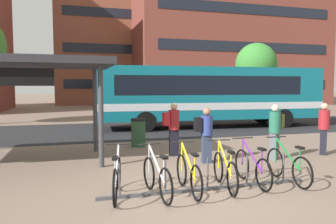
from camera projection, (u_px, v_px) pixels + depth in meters
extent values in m
plane|color=#7A6656|center=(191.00, 192.00, 6.83)|extent=(200.00, 200.00, 0.00)
cube|color=#232326|center=(121.00, 130.00, 16.61)|extent=(80.00, 7.20, 0.01)
cube|color=#0F6070|center=(210.00, 93.00, 17.80)|extent=(12.13, 3.23, 2.70)
cube|color=silver|center=(210.00, 105.00, 17.85)|extent=(12.15, 3.25, 0.36)
cube|color=black|center=(300.00, 73.00, 18.92)|extent=(1.13, 2.35, 0.40)
cube|color=black|center=(308.00, 88.00, 19.11)|extent=(0.21, 2.19, 1.40)
cube|color=black|center=(198.00, 86.00, 18.92)|extent=(9.83, 0.62, 0.97)
cube|color=black|center=(213.00, 85.00, 16.50)|extent=(9.83, 0.62, 0.97)
cylinder|color=black|center=(262.00, 115.00, 19.85)|extent=(1.02, 0.36, 1.00)
cylinder|color=black|center=(283.00, 118.00, 17.61)|extent=(1.02, 0.36, 1.00)
cylinder|color=black|center=(139.00, 117.00, 18.21)|extent=(1.02, 0.36, 1.00)
cylinder|color=black|center=(146.00, 122.00, 15.96)|extent=(1.02, 0.36, 1.00)
cube|color=#47474C|center=(207.00, 189.00, 6.99)|extent=(4.66, 0.11, 0.06)
cylinder|color=#47474C|center=(119.00, 181.00, 6.44)|extent=(0.04, 0.04, 0.70)
cylinder|color=#47474C|center=(165.00, 177.00, 6.70)|extent=(0.04, 0.04, 0.70)
cylinder|color=#47474C|center=(208.00, 174.00, 6.97)|extent=(0.04, 0.04, 0.70)
cylinder|color=#47474C|center=(247.00, 171.00, 7.23)|extent=(0.04, 0.04, 0.70)
cylinder|color=#47474C|center=(283.00, 168.00, 7.49)|extent=(0.04, 0.04, 0.70)
torus|color=black|center=(119.00, 173.00, 7.01)|extent=(0.18, 0.70, 0.70)
torus|color=black|center=(115.00, 188.00, 5.99)|extent=(0.18, 0.70, 0.70)
cube|color=#B7BABF|center=(117.00, 164.00, 6.50)|extent=(0.22, 0.91, 0.58)
cylinder|color=#B7BABF|center=(115.00, 172.00, 6.07)|extent=(0.04, 0.04, 0.55)
cube|color=black|center=(115.00, 158.00, 6.05)|extent=(0.14, 0.24, 0.05)
cylinder|color=#B7BABF|center=(119.00, 159.00, 6.96)|extent=(0.04, 0.04, 0.65)
cylinder|color=black|center=(118.00, 144.00, 6.94)|extent=(0.52, 0.13, 0.03)
torus|color=black|center=(149.00, 173.00, 7.03)|extent=(0.11, 0.71, 0.70)
torus|color=black|center=(166.00, 186.00, 6.08)|extent=(0.11, 0.71, 0.70)
cube|color=#B7BABF|center=(156.00, 164.00, 6.55)|extent=(0.11, 0.92, 0.58)
cylinder|color=#B7BABF|center=(164.00, 171.00, 6.15)|extent=(0.03, 0.03, 0.55)
cube|color=black|center=(164.00, 157.00, 6.13)|extent=(0.12, 0.23, 0.05)
cylinder|color=#B7BABF|center=(149.00, 159.00, 6.99)|extent=(0.03, 0.03, 0.65)
cylinder|color=black|center=(149.00, 144.00, 6.96)|extent=(0.52, 0.07, 0.03)
torus|color=black|center=(182.00, 170.00, 7.29)|extent=(0.07, 0.71, 0.70)
torus|color=black|center=(196.00, 183.00, 6.30)|extent=(0.07, 0.71, 0.70)
cube|color=yellow|center=(188.00, 161.00, 6.79)|extent=(0.07, 0.92, 0.58)
cylinder|color=yellow|center=(195.00, 168.00, 6.38)|extent=(0.03, 0.03, 0.55)
cube|color=black|center=(195.00, 155.00, 6.36)|extent=(0.11, 0.22, 0.05)
cylinder|color=yellow|center=(182.00, 156.00, 7.25)|extent=(0.03, 0.03, 0.65)
cylinder|color=black|center=(182.00, 142.00, 7.22)|extent=(0.52, 0.05, 0.03)
torus|color=black|center=(218.00, 167.00, 7.56)|extent=(0.15, 0.70, 0.70)
torus|color=black|center=(232.00, 179.00, 6.55)|extent=(0.15, 0.70, 0.70)
cube|color=yellow|center=(225.00, 158.00, 7.05)|extent=(0.17, 0.91, 0.58)
cylinder|color=yellow|center=(231.00, 165.00, 6.63)|extent=(0.03, 0.03, 0.55)
cube|color=black|center=(231.00, 152.00, 6.61)|extent=(0.13, 0.23, 0.05)
cylinder|color=yellow|center=(219.00, 154.00, 7.52)|extent=(0.04, 0.04, 0.65)
cylinder|color=black|center=(219.00, 140.00, 7.50)|extent=(0.52, 0.11, 0.03)
torus|color=black|center=(242.00, 164.00, 7.85)|extent=(0.08, 0.71, 0.70)
torus|color=black|center=(264.00, 175.00, 6.86)|extent=(0.08, 0.71, 0.70)
cube|color=#702893|center=(252.00, 155.00, 7.36)|extent=(0.08, 0.92, 0.58)
cylinder|color=#702893|center=(262.00, 162.00, 6.94)|extent=(0.03, 0.03, 0.55)
cube|color=black|center=(262.00, 149.00, 6.92)|extent=(0.11, 0.22, 0.05)
cylinder|color=#702893|center=(243.00, 151.00, 7.81)|extent=(0.03, 0.03, 0.65)
cylinder|color=black|center=(243.00, 138.00, 7.79)|extent=(0.52, 0.05, 0.03)
torus|color=black|center=(275.00, 162.00, 8.02)|extent=(0.06, 0.70, 0.70)
torus|color=black|center=(302.00, 173.00, 7.04)|extent=(0.06, 0.70, 0.70)
cube|color=#1E7F38|center=(288.00, 154.00, 7.53)|extent=(0.05, 0.92, 0.58)
cylinder|color=#1E7F38|center=(300.00, 160.00, 7.12)|extent=(0.03, 0.03, 0.55)
cube|color=black|center=(300.00, 148.00, 7.10)|extent=(0.11, 0.22, 0.05)
cylinder|color=#1E7F38|center=(276.00, 150.00, 7.98)|extent=(0.03, 0.03, 0.65)
cylinder|color=black|center=(276.00, 137.00, 7.96)|extent=(0.52, 0.04, 0.03)
cylinder|color=#38383D|center=(101.00, 116.00, 8.90)|extent=(0.14, 0.14, 2.78)
cylinder|color=#38383D|center=(95.00, 110.00, 11.09)|extent=(0.14, 0.14, 2.78)
cube|color=black|center=(174.00, 143.00, 10.46)|extent=(0.27, 0.21, 0.84)
cylinder|color=maroon|center=(174.00, 120.00, 10.40)|extent=(0.35, 0.35, 0.62)
sphere|color=tan|center=(174.00, 106.00, 10.37)|extent=(0.22, 0.22, 0.22)
cube|color=#B21E23|center=(166.00, 119.00, 10.32)|extent=(0.19, 0.29, 0.40)
cube|color=#565660|center=(274.00, 146.00, 9.90)|extent=(0.32, 0.30, 0.81)
cylinder|color=#23664C|center=(275.00, 122.00, 9.85)|extent=(0.46, 0.46, 0.64)
sphere|color=beige|center=(275.00, 108.00, 9.81)|extent=(0.22, 0.22, 0.22)
cube|color=#56602D|center=(279.00, 121.00, 10.03)|extent=(0.29, 0.33, 0.40)
cube|color=#2D3851|center=(207.00, 149.00, 9.47)|extent=(0.28, 0.23, 0.80)
cylinder|color=navy|center=(207.00, 125.00, 9.42)|extent=(0.37, 0.37, 0.57)
sphere|color=#936B4C|center=(207.00, 112.00, 9.39)|extent=(0.22, 0.22, 0.22)
cube|color=black|center=(198.00, 124.00, 9.37)|extent=(0.21, 0.30, 0.40)
cube|color=black|center=(323.00, 142.00, 10.62)|extent=(0.32, 0.33, 0.82)
cylinder|color=maroon|center=(324.00, 120.00, 10.57)|extent=(0.48, 0.48, 0.63)
sphere|color=tan|center=(325.00, 106.00, 10.53)|extent=(0.22, 0.22, 0.22)
cube|color=maroon|center=(324.00, 118.00, 10.80)|extent=(0.33, 0.32, 0.40)
cylinder|color=#284C2D|center=(138.00, 134.00, 12.06)|extent=(0.52, 0.52, 0.95)
cylinder|color=black|center=(138.00, 120.00, 12.02)|extent=(0.55, 0.55, 0.08)
cylinder|color=brown|center=(255.00, 97.00, 27.75)|extent=(0.32, 0.32, 2.56)
ellipsoid|color=#388433|center=(256.00, 64.00, 27.54)|extent=(3.43, 3.43, 3.53)
cube|color=brown|center=(225.00, 6.00, 41.31)|extent=(23.26, 11.76, 24.50)
cube|color=black|center=(248.00, 84.00, 36.40)|extent=(20.47, 0.06, 1.10)
cube|color=black|center=(248.00, 47.00, 36.09)|extent=(20.47, 0.06, 1.10)
cube|color=black|center=(249.00, 9.00, 35.77)|extent=(20.47, 0.06, 1.10)
cube|color=brown|center=(120.00, 41.00, 44.68)|extent=(16.62, 10.61, 16.76)
cube|color=black|center=(127.00, 84.00, 40.02)|extent=(14.62, 0.06, 1.10)
cube|color=black|center=(126.00, 49.00, 39.70)|extent=(14.62, 0.06, 1.10)
cube|color=black|center=(126.00, 14.00, 39.38)|extent=(14.62, 0.06, 1.10)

